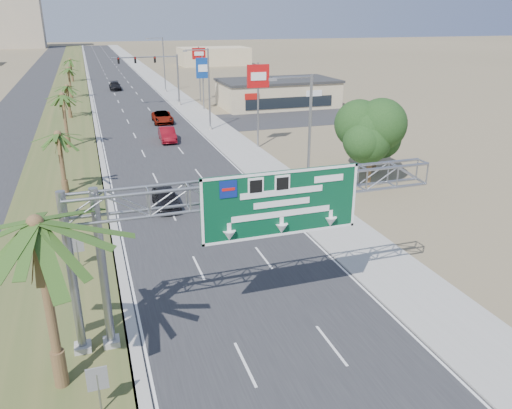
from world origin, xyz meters
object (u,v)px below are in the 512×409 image
object	(u,v)px
palm_near	(35,225)
store_building	(278,94)
sign_gantry	(244,203)
pole_sign_red_far	(199,58)
car_mid_lane	(167,134)
car_right_lane	(162,117)
car_far	(115,86)
pole_sign_blue	(203,70)
pole_sign_red_near	(258,81)
signal_mast	(165,75)
car_left_lane	(166,198)

from	to	relation	value
palm_near	store_building	world-z (taller)	palm_near
store_building	sign_gantry	bearing A→B (deg)	-112.36
pole_sign_red_far	palm_near	bearing A→B (deg)	-107.09
car_mid_lane	sign_gantry	bearing A→B (deg)	-91.27
pole_sign_red_far	car_right_lane	bearing A→B (deg)	-118.85
store_building	pole_sign_red_far	world-z (taller)	pole_sign_red_far
palm_near	car_right_lane	xyz separation A→B (m)	(11.63, 50.64, -6.16)
car_far	pole_sign_blue	world-z (taller)	pole_sign_blue
car_right_lane	pole_sign_red_far	bearing A→B (deg)	63.41
sign_gantry	pole_sign_blue	distance (m)	58.06
palm_near	pole_sign_red_near	size ratio (longest dim) A/B	0.92
store_building	car_right_lane	size ratio (longest dim) A/B	3.25
store_building	car_mid_lane	distance (m)	27.56
pole_sign_blue	pole_sign_red_far	bearing A→B (deg)	81.20
palm_near	pole_sign_blue	xyz separation A→B (m)	(19.32, 58.91, -0.99)
palm_near	signal_mast	size ratio (longest dim) A/B	0.81
signal_mast	car_right_lane	bearing A→B (deg)	-101.64
palm_near	pole_sign_red_far	xyz separation A→B (m)	(20.54, 66.82, 0.15)
car_left_lane	pole_sign_blue	xyz separation A→B (m)	(12.32, 40.51, 5.17)
car_left_lane	car_right_lane	bearing A→B (deg)	82.57
signal_mast	car_far	bearing A→B (deg)	106.83
palm_near	pole_sign_red_near	bearing A→B (deg)	59.82
sign_gantry	pole_sign_red_far	distance (m)	66.08
sign_gantry	pole_sign_blue	world-z (taller)	pole_sign_blue
pole_sign_blue	car_far	bearing A→B (deg)	113.19
car_right_lane	car_far	size ratio (longest dim) A/B	1.05
car_far	car_left_lane	bearing A→B (deg)	-90.68
sign_gantry	car_mid_lane	world-z (taller)	sign_gantry
car_left_lane	pole_sign_red_near	bearing A→B (deg)	51.28
sign_gantry	store_building	size ratio (longest dim) A/B	0.93
car_far	palm_near	bearing A→B (deg)	-95.20
car_mid_lane	pole_sign_red_far	size ratio (longest dim) A/B	0.55
store_building	car_mid_lane	world-z (taller)	store_building
signal_mast	pole_sign_red_near	xyz separation A→B (m)	(5.23, -30.26, 2.32)
store_building	pole_sign_red_near	xyz separation A→B (m)	(-11.60, -24.29, 5.17)
car_left_lane	pole_sign_red_far	size ratio (longest dim) A/B	0.51
car_mid_lane	pole_sign_red_near	world-z (taller)	pole_sign_red_near
car_right_lane	pole_sign_red_far	world-z (taller)	pole_sign_red_far
car_mid_lane	car_right_lane	world-z (taller)	car_mid_lane
palm_near	pole_sign_blue	size ratio (longest dim) A/B	1.05
pole_sign_red_near	palm_near	bearing A→B (deg)	-120.18
car_left_lane	car_right_lane	size ratio (longest dim) A/B	0.82
car_mid_lane	pole_sign_red_near	size ratio (longest dim) A/B	0.54
pole_sign_red_far	car_far	bearing A→B (deg)	123.81
sign_gantry	car_left_lane	bearing A→B (deg)	93.97
car_mid_lane	pole_sign_red_far	world-z (taller)	pole_sign_red_far
pole_sign_red_near	pole_sign_red_far	xyz separation A→B (m)	(0.94, 33.12, -0.09)
pole_sign_blue	car_mid_lane	bearing A→B (deg)	-114.62
pole_sign_blue	pole_sign_red_far	distance (m)	8.09
palm_near	sign_gantry	bearing A→B (deg)	13.32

